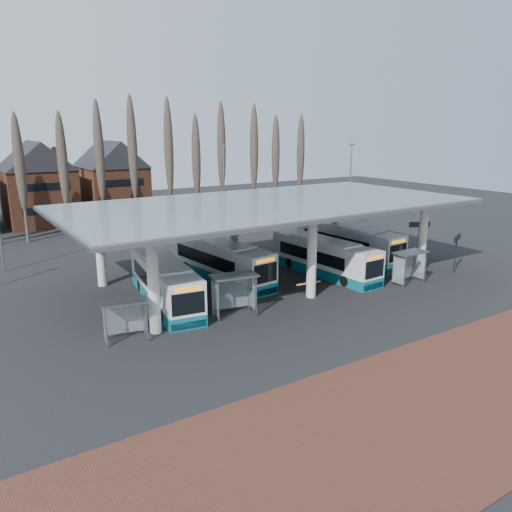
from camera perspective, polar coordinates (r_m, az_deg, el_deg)
ground at (r=35.08m, az=8.84°, el=-5.75°), size 140.00×140.00×0.00m
brick_strip at (r=28.08m, az=25.66°, el=-12.38°), size 70.00×10.00×0.03m
station_canopy at (r=39.76m, az=1.49°, el=5.29°), size 32.00×16.00×6.34m
poplar_row at (r=61.61m, az=-11.97°, el=11.14°), size 45.10×1.10×14.50m
lamp_post_b at (r=58.12m, az=-3.68°, el=7.83°), size 0.80×0.16×10.17m
lamp_post_c at (r=61.59m, az=10.69°, el=7.98°), size 0.80×0.16×10.17m
bus_0 at (r=35.72m, az=-10.42°, el=-2.97°), size 3.93×11.40×3.11m
bus_1 at (r=40.71m, az=-4.19°, el=-0.54°), size 3.67×11.73×3.21m
bus_2 at (r=42.30m, az=7.71°, el=-0.16°), size 2.99×11.07×3.04m
bus_3 at (r=47.50m, az=10.35°, el=1.46°), size 3.09×11.78×3.24m
shelter_0 at (r=29.81m, az=-14.80°, el=-6.12°), size 2.85×1.81×2.45m
shelter_1 at (r=32.56m, az=-2.62°, el=-3.40°), size 3.23×1.98×2.81m
shelter_2 at (r=40.91m, az=17.04°, el=-0.47°), size 2.88×1.49×2.65m
info_sign_0 at (r=45.40m, az=21.97°, el=1.62°), size 2.06×1.01×3.28m
info_sign_1 at (r=51.16m, az=18.17°, el=3.18°), size 1.97×1.00×3.15m
barrier at (r=37.16m, az=5.94°, el=-3.19°), size 2.06×0.66×1.03m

